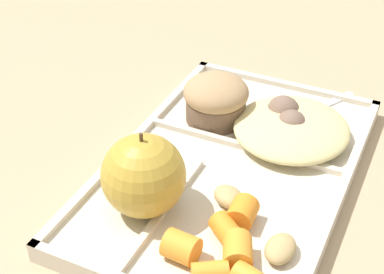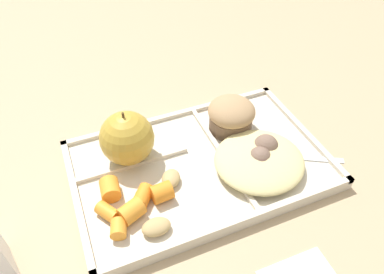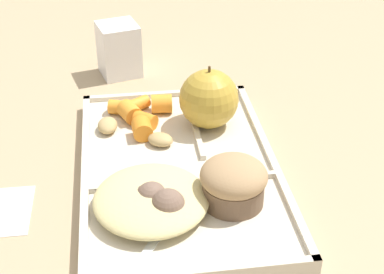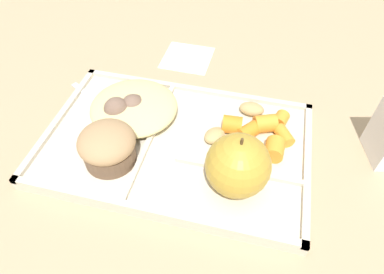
{
  "view_description": "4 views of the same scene",
  "coord_description": "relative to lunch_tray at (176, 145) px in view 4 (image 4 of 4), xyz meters",
  "views": [
    {
      "loc": [
        -0.48,
        -0.18,
        0.42
      ],
      "look_at": [
        -0.02,
        0.04,
        0.06
      ],
      "focal_mm": 54.91,
      "sensor_mm": 36.0,
      "label": 1
    },
    {
      "loc": [
        -0.16,
        -0.35,
        0.44
      ],
      "look_at": [
        -0.0,
        0.03,
        0.05
      ],
      "focal_mm": 33.95,
      "sensor_mm": 36.0,
      "label": 2
    },
    {
      "loc": [
        0.62,
        -0.07,
        0.46
      ],
      "look_at": [
        0.0,
        0.02,
        0.06
      ],
      "focal_mm": 55.7,
      "sensor_mm": 36.0,
      "label": 3
    },
    {
      "loc": [
        -0.1,
        0.32,
        0.4
      ],
      "look_at": [
        -0.03,
        0.02,
        0.05
      ],
      "focal_mm": 31.59,
      "sensor_mm": 36.0,
      "label": 4
    }
  ],
  "objects": [
    {
      "name": "plastic_fork",
      "position": [
        0.13,
        -0.04,
        0.01
      ],
      "size": [
        0.15,
        0.09,
        0.0
      ],
      "color": "silver",
      "rests_on": "lunch_tray"
    },
    {
      "name": "carrot_slice_large",
      "position": [
        -0.15,
        -0.08,
        0.02
      ],
      "size": [
        0.03,
        0.03,
        0.02
      ],
      "primitive_type": "cylinder",
      "rotation": [
        0.0,
        1.57,
        4.42
      ],
      "color": "orange",
      "rests_on": "lunch_tray"
    },
    {
      "name": "meatball_side",
      "position": [
        0.08,
        -0.05,
        0.02
      ],
      "size": [
        0.03,
        0.03,
        0.03
      ],
      "primitive_type": "sphere",
      "color": "brown",
      "rests_on": "lunch_tray"
    },
    {
      "name": "potato_chunk_wedge",
      "position": [
        -0.1,
        -0.09,
        0.02
      ],
      "size": [
        0.04,
        0.03,
        0.02
      ],
      "primitive_type": "ellipsoid",
      "rotation": [
        0.0,
        0.0,
        6.24
      ],
      "color": "tan",
      "rests_on": "lunch_tray"
    },
    {
      "name": "carrot_slice_tilted",
      "position": [
        -0.13,
        -0.06,
        0.02
      ],
      "size": [
        0.04,
        0.04,
        0.03
      ],
      "primitive_type": "cylinder",
      "rotation": [
        0.0,
        1.57,
        3.53
      ],
      "color": "orange",
      "rests_on": "lunch_tray"
    },
    {
      "name": "meatball_front",
      "position": [
        0.08,
        -0.04,
        0.02
      ],
      "size": [
        0.04,
        0.04,
        0.04
      ],
      "primitive_type": "sphere",
      "color": "brown",
      "rests_on": "lunch_tray"
    },
    {
      "name": "green_apple",
      "position": [
        -0.1,
        0.05,
        0.05
      ],
      "size": [
        0.08,
        0.08,
        0.09
      ],
      "color": "#B79333",
      "rests_on": "lunch_tray"
    },
    {
      "name": "egg_noodle_pile",
      "position": [
        0.08,
        -0.04,
        0.02
      ],
      "size": [
        0.14,
        0.13,
        0.03
      ],
      "primitive_type": "ellipsoid",
      "color": "#D6C684",
      "rests_on": "lunch_tray"
    },
    {
      "name": "carrot_slice_back",
      "position": [
        -0.14,
        -0.01,
        0.02
      ],
      "size": [
        0.03,
        0.03,
        0.03
      ],
      "primitive_type": "cylinder",
      "rotation": [
        0.0,
        1.57,
        1.5
      ],
      "color": "orange",
      "rests_on": "lunch_tray"
    },
    {
      "name": "meatball_center",
      "position": [
        0.08,
        -0.04,
        0.03
      ],
      "size": [
        0.04,
        0.04,
        0.04
      ],
      "primitive_type": "sphere",
      "color": "#755B4C",
      "rests_on": "lunch_tray"
    },
    {
      "name": "carrot_slice_small",
      "position": [
        -0.16,
        -0.04,
        0.02
      ],
      "size": [
        0.03,
        0.04,
        0.02
      ],
      "primitive_type": "cylinder",
      "rotation": [
        0.0,
        1.57,
        2.13
      ],
      "color": "orange",
      "rests_on": "lunch_tray"
    },
    {
      "name": "carrot_slice_diagonal",
      "position": [
        -0.1,
        -0.04,
        0.02
      ],
      "size": [
        0.04,
        0.04,
        0.02
      ],
      "primitive_type": "cylinder",
      "rotation": [
        0.0,
        1.57,
        4.03
      ],
      "color": "orange",
      "rests_on": "lunch_tray"
    },
    {
      "name": "lunch_tray",
      "position": [
        0.0,
        0.0,
        0.0
      ],
      "size": [
        0.39,
        0.25,
        0.02
      ],
      "color": "beige",
      "rests_on": "ground"
    },
    {
      "name": "potato_chunk_browned",
      "position": [
        -0.06,
        -0.02,
        0.02
      ],
      "size": [
        0.04,
        0.04,
        0.02
      ],
      "primitive_type": "ellipsoid",
      "rotation": [
        0.0,
        0.0,
        2.61
      ],
      "color": "tan",
      "rests_on": "lunch_tray"
    },
    {
      "name": "meatball_back",
      "position": [
        0.1,
        -0.03,
        0.03
      ],
      "size": [
        0.04,
        0.04,
        0.04
      ],
      "primitive_type": "sphere",
      "color": "#755B4C",
      "rests_on": "lunch_tray"
    },
    {
      "name": "carrot_slice_edge",
      "position": [
        -0.08,
        -0.04,
        0.02
      ],
      "size": [
        0.03,
        0.03,
        0.03
      ],
      "primitive_type": "cylinder",
      "rotation": [
        0.0,
        1.57,
        0.06
      ],
      "color": "orange",
      "rests_on": "lunch_tray"
    },
    {
      "name": "ground",
      "position": [
        0.0,
        -0.0,
        -0.01
      ],
      "size": [
        6.0,
        6.0,
        0.0
      ],
      "primitive_type": "plane",
      "color": "tan"
    },
    {
      "name": "bran_muffin",
      "position": [
        0.08,
        0.05,
        0.04
      ],
      "size": [
        0.08,
        0.08,
        0.06
      ],
      "color": "brown",
      "rests_on": "lunch_tray"
    },
    {
      "name": "paper_napkin",
      "position": [
        0.04,
        -0.23,
        -0.01
      ],
      "size": [
        0.09,
        0.09,
        0.0
      ],
      "primitive_type": "cube",
      "rotation": [
        0.0,
        0.0,
        -0.01
      ],
      "color": "white",
      "rests_on": "ground"
    }
  ]
}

